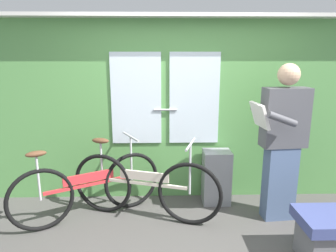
{
  "coord_description": "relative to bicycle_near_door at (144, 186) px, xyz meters",
  "views": [
    {
      "loc": [
        -0.27,
        -2.33,
        1.8
      ],
      "look_at": [
        -0.18,
        0.9,
        1.04
      ],
      "focal_mm": 32.78,
      "sensor_mm": 36.0,
      "label": 1
    }
  ],
  "objects": [
    {
      "name": "bicycle_leaning_behind",
      "position": [
        -0.61,
        0.01,
        -0.01
      ],
      "size": [
        1.51,
        0.85,
        0.89
      ],
      "rotation": [
        0.0,
        0.0,
        0.49
      ],
      "color": "black",
      "rests_on": "ground_plane"
    },
    {
      "name": "trash_bin_by_wall",
      "position": [
        0.87,
        0.35,
        -0.05
      ],
      "size": [
        0.33,
        0.28,
        0.66
      ],
      "primitive_type": "cube",
      "color": "gray",
      "rests_on": "ground_plane"
    },
    {
      "name": "train_door_wall",
      "position": [
        0.44,
        0.57,
        0.79
      ],
      "size": [
        4.69,
        0.28,
        2.24
      ],
      "color": "#56934C",
      "rests_on": "ground_plane"
    },
    {
      "name": "bicycle_near_door",
      "position": [
        0.0,
        0.0,
        0.0
      ],
      "size": [
        1.66,
        0.63,
        0.91
      ],
      "rotation": [
        0.0,
        0.0,
        -0.3
      ],
      "color": "black",
      "rests_on": "ground_plane"
    },
    {
      "name": "passenger_reading_newspaper",
      "position": [
        1.48,
        -0.03,
        0.53
      ],
      "size": [
        0.59,
        0.52,
        1.71
      ],
      "rotation": [
        0.0,
        0.0,
        3.23
      ],
      "color": "slate",
      "rests_on": "ground_plane"
    }
  ]
}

